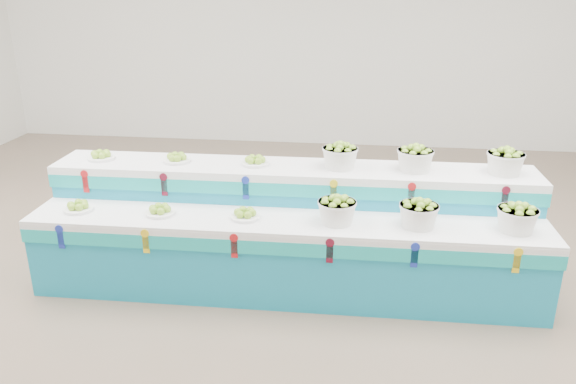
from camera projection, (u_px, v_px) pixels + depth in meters
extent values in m
plane|color=brown|center=(239.00, 292.00, 5.03)|extent=(10.00, 10.00, 0.00)
plane|color=silver|center=(301.00, 21.00, 8.96)|extent=(10.00, 0.00, 10.00)
cylinder|color=white|center=(78.00, 206.00, 4.91)|extent=(0.26, 0.26, 0.09)
cylinder|color=white|center=(160.00, 209.00, 4.83)|extent=(0.26, 0.26, 0.09)
cylinder|color=white|center=(245.00, 213.00, 4.75)|extent=(0.26, 0.26, 0.09)
cylinder|color=white|center=(101.00, 155.00, 5.32)|extent=(0.26, 0.26, 0.09)
cylinder|color=white|center=(177.00, 157.00, 5.24)|extent=(0.26, 0.26, 0.09)
cylinder|color=white|center=(255.00, 160.00, 5.16)|extent=(0.26, 0.26, 0.09)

